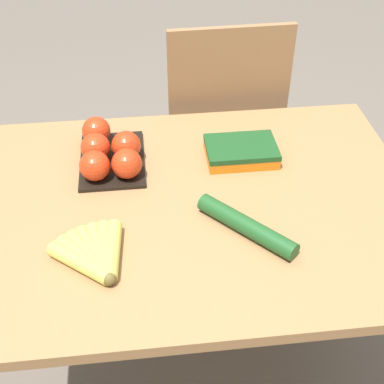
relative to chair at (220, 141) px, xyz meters
name	(u,v)px	position (x,y,z in m)	size (l,w,h in m)	color
ground_plane	(192,366)	(-0.17, -0.60, -0.49)	(12.00, 12.00, 0.00)	#665B51
dining_table	(192,234)	(-0.17, -0.60, 0.13)	(1.14, 0.82, 0.73)	#9E7044
chair	(220,141)	(0.00, 0.00, 0.00)	(0.43, 0.41, 0.97)	#8E6642
banana_bunch	(96,255)	(-0.40, -0.77, 0.26)	(0.17, 0.18, 0.04)	brown
tomato_pack	(108,152)	(-0.37, -0.42, 0.28)	(0.17, 0.25, 0.09)	black
carrot_bag	(241,150)	(-0.02, -0.43, 0.26)	(0.19, 0.13, 0.04)	orange
cucumber_near	(246,226)	(-0.06, -0.72, 0.26)	(0.21, 0.22, 0.04)	#1E5123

